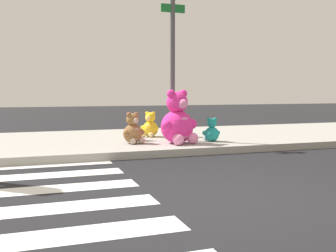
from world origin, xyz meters
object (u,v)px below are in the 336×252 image
plush_teal (212,132)px  sign_pole (173,65)px  plush_yellow (150,127)px  plush_pink_large (178,122)px  plush_tan (133,130)px  plush_red (184,128)px  plush_brown (133,131)px

plush_teal → sign_pole: bearing=146.8°
plush_yellow → plush_teal: size_ratio=1.17×
sign_pole → plush_teal: bearing=-33.2°
plush_pink_large → plush_tan: (-0.78, 0.84, -0.23)m
plush_pink_large → plush_red: size_ratio=2.11×
plush_pink_large → plush_teal: (0.83, 0.09, -0.25)m
plush_yellow → sign_pole: bearing=-70.7°
plush_yellow → plush_teal: plush_yellow is taller
sign_pole → plush_pink_large: 1.37m
plush_pink_large → plush_yellow: plush_pink_large is taller
sign_pole → plush_teal: size_ratio=6.01×
plush_tan → sign_pole: bearing=-16.7°
plush_brown → plush_pink_large: bearing=-18.9°
plush_yellow → plush_teal: (1.04, -1.32, -0.04)m
sign_pole → plush_tan: size_ratio=5.61×
plush_teal → plush_brown: plush_brown is taller
plush_red → plush_brown: (-1.49, -0.83, 0.05)m
plush_tan → plush_brown: size_ratio=0.85×
plush_yellow → plush_brown: (-0.70, -1.10, 0.02)m
sign_pole → plush_yellow: sign_pole is taller
plush_red → plush_pink_large: bearing=-117.0°
sign_pole → plush_yellow: bearing=109.3°
plush_yellow → plush_pink_large: bearing=-81.8°
plush_teal → plush_red: 1.08m
plush_red → plush_brown: size_ratio=0.81×
plush_tan → plush_pink_large: bearing=-47.3°
plush_pink_large → plush_teal: bearing=6.3°
plush_pink_large → sign_pole: bearing=81.6°
plush_yellow → plush_red: size_ratio=1.14×
sign_pole → plush_red: bearing=48.4°
plush_tan → plush_red: (1.36, 0.30, -0.01)m
plush_teal → plush_brown: bearing=172.8°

